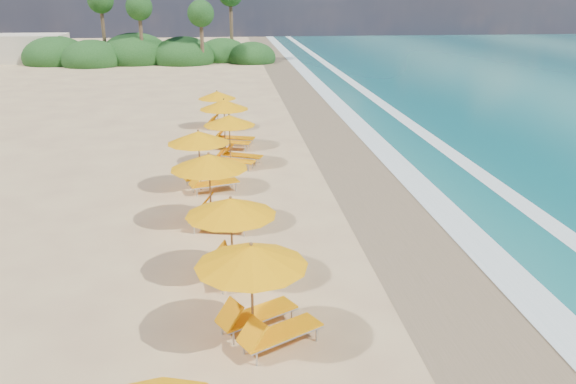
% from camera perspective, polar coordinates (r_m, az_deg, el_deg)
% --- Properties ---
extents(ground, '(160.00, 160.00, 0.00)m').
position_cam_1_polar(ground, '(18.81, -0.00, -3.46)').
color(ground, '#D5B67D').
rests_on(ground, ground).
extents(wet_sand, '(4.00, 160.00, 0.01)m').
position_cam_1_polar(wet_sand, '(19.61, 11.72, -2.89)').
color(wet_sand, '#8C7253').
rests_on(wet_sand, ground).
extents(surf_foam, '(4.00, 160.00, 0.01)m').
position_cam_1_polar(surf_foam, '(20.57, 18.92, -2.44)').
color(surf_foam, white).
rests_on(surf_foam, ground).
extents(station_2, '(3.20, 3.20, 2.39)m').
position_cam_1_polar(station_2, '(12.44, -2.80, -9.12)').
color(station_2, olive).
rests_on(station_2, ground).
extents(station_3, '(2.71, 2.55, 2.35)m').
position_cam_1_polar(station_3, '(15.06, -4.82, -4.02)').
color(station_3, olive).
rests_on(station_3, ground).
extents(station_4, '(3.03, 2.92, 2.47)m').
position_cam_1_polar(station_4, '(18.57, -7.04, 0.64)').
color(station_4, olive).
rests_on(station_4, ground).
extents(station_5, '(2.99, 2.92, 2.36)m').
position_cam_1_polar(station_5, '(22.17, -8.17, 3.49)').
color(station_5, olive).
rests_on(station_5, ground).
extents(station_6, '(2.97, 2.96, 2.26)m').
position_cam_1_polar(station_6, '(25.21, -5.33, 5.37)').
color(station_6, olive).
rests_on(station_6, ground).
extents(station_7, '(2.97, 2.88, 2.37)m').
position_cam_1_polar(station_7, '(28.24, -5.84, 6.97)').
color(station_7, olive).
rests_on(station_7, ground).
extents(station_8, '(2.64, 2.57, 2.10)m').
position_cam_1_polar(station_8, '(32.28, -6.61, 8.20)').
color(station_8, olive).
rests_on(station_8, ground).
extents(treeline, '(25.80, 8.80, 9.74)m').
position_cam_1_polar(treeline, '(63.61, -13.72, 12.98)').
color(treeline, '#163D14').
rests_on(treeline, ground).
extents(beach_building, '(7.00, 5.00, 2.80)m').
position_cam_1_polar(beach_building, '(68.56, -23.77, 12.69)').
color(beach_building, beige).
rests_on(beach_building, ground).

